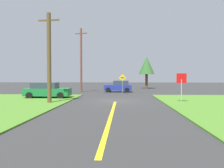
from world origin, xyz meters
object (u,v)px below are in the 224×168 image
object	(u,v)px
car_approaching_junction	(119,86)
direction_sign	(123,82)
oak_tree_left	(147,66)
stop_sign	(181,82)
parked_car_near_building	(47,90)
utility_pole_near	(49,57)
utility_pole_mid	(81,59)

from	to	relation	value
car_approaching_junction	direction_sign	xyz separation A→B (m)	(0.54, -3.54, 0.76)
car_approaching_junction	oak_tree_left	bearing A→B (deg)	-114.83
stop_sign	car_approaching_junction	world-z (taller)	stop_sign
parked_car_near_building	car_approaching_junction	size ratio (longest dim) A/B	1.17
direction_sign	car_approaching_junction	bearing A→B (deg)	98.64
utility_pole_near	oak_tree_left	distance (m)	25.37
stop_sign	utility_pole_mid	bearing A→B (deg)	-38.79
utility_pole_mid	direction_sign	bearing A→B (deg)	-27.82
car_approaching_junction	direction_sign	bearing A→B (deg)	101.35
stop_sign	parked_car_near_building	size ratio (longest dim) A/B	0.55
car_approaching_junction	direction_sign	size ratio (longest dim) A/B	1.56
utility_pole_near	utility_pole_mid	size ratio (longest dim) A/B	0.84
parked_car_near_building	utility_pole_near	bearing A→B (deg)	-69.73
parked_car_near_building	utility_pole_mid	distance (m)	9.86
car_approaching_junction	direction_sign	distance (m)	3.67
utility_pole_mid	oak_tree_left	size ratio (longest dim) A/B	1.55
direction_sign	utility_pole_near	bearing A→B (deg)	-120.61
utility_pole_near	utility_pole_mid	bearing A→B (deg)	88.92
car_approaching_junction	oak_tree_left	size ratio (longest dim) A/B	0.68
utility_pole_mid	oak_tree_left	world-z (taller)	utility_pole_mid
utility_pole_mid	car_approaching_junction	bearing A→B (deg)	5.16
parked_car_near_building	utility_pole_near	size ratio (longest dim) A/B	0.61
utility_pole_mid	direction_sign	xyz separation A→B (m)	(5.82, -3.07, -3.05)
stop_sign	car_approaching_junction	xyz separation A→B (m)	(-5.52, 13.02, -0.98)
utility_pole_near	direction_sign	size ratio (longest dim) A/B	2.98
utility_pole_near	direction_sign	xyz separation A→B (m)	(6.07, 10.26, -2.27)
car_approaching_junction	utility_pole_mid	bearing A→B (deg)	7.86
parked_car_near_building	oak_tree_left	size ratio (longest dim) A/B	0.79
utility_pole_mid	oak_tree_left	xyz separation A→B (m)	(10.15, 9.82, -0.48)
direction_sign	oak_tree_left	world-z (taller)	oak_tree_left
utility_pole_mid	oak_tree_left	distance (m)	14.13
parked_car_near_building	stop_sign	bearing A→B (deg)	-16.44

